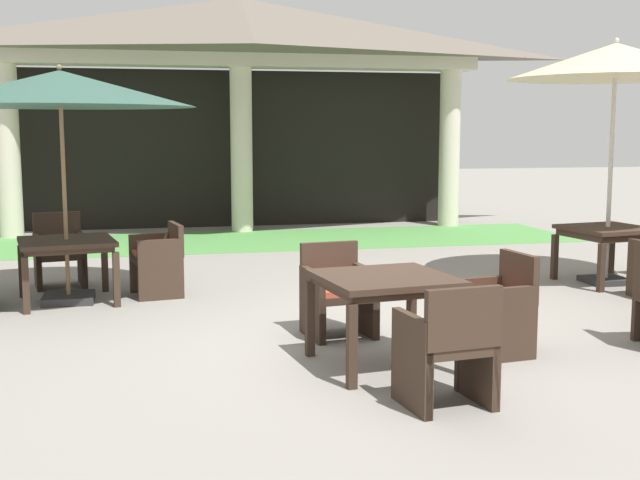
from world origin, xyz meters
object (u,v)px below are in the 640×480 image
object	(u,v)px
patio_chair_near_foreground_south	(448,348)
patio_chair_mid_left_north	(59,254)
patio_table_near_foreground	(385,287)
patio_chair_mid_left_east	(159,260)
patio_umbrella_mid_left	(60,90)
patio_table_far_back	(608,234)
patio_chair_near_foreground_east	(499,307)
patio_chair_near_foreground_north	(337,294)
patio_umbrella_far_back	(616,63)
patio_table_mid_left	(67,247)

from	to	relation	value
patio_chair_near_foreground_south	patio_chair_mid_left_north	distance (m)	6.03
patio_table_near_foreground	patio_chair_mid_left_east	size ratio (longest dim) A/B	1.37
patio_umbrella_mid_left	patio_chair_mid_left_north	bearing A→B (deg)	99.56
patio_table_far_back	patio_chair_near_foreground_east	bearing A→B (deg)	-134.58
patio_umbrella_mid_left	patio_chair_mid_left_east	world-z (taller)	patio_umbrella_mid_left
patio_table_near_foreground	patio_chair_near_foreground_south	bearing A→B (deg)	-82.79
patio_table_near_foreground	patio_chair_near_foreground_north	bearing A→B (deg)	97.21
patio_chair_near_foreground_north	patio_umbrella_mid_left	distance (m)	3.84
patio_chair_near_foreground_north	patio_chair_mid_left_east	world-z (taller)	patio_chair_near_foreground_north
patio_chair_near_foreground_south	patio_chair_mid_left_north	size ratio (longest dim) A/B	0.99
patio_chair_mid_left_east	patio_umbrella_far_back	world-z (taller)	patio_umbrella_far_back
patio_chair_near_foreground_north	patio_chair_mid_left_north	xyz separation A→B (m)	(-2.75, 3.10, 0.01)
patio_chair_near_foreground_south	patio_umbrella_mid_left	distance (m)	5.43
patio_chair_mid_left_north	patio_chair_near_foreground_east	bearing A→B (deg)	124.81
patio_chair_near_foreground_south	patio_table_far_back	bearing A→B (deg)	40.13
patio_table_near_foreground	patio_table_far_back	xyz separation A→B (m)	(3.77, 2.88, -0.04)
patio_chair_near_foreground_south	patio_table_far_back	world-z (taller)	patio_chair_near_foreground_south
patio_table_near_foreground	patio_chair_mid_left_north	world-z (taller)	patio_chair_mid_left_north
patio_umbrella_mid_left	patio_chair_mid_left_north	xyz separation A→B (m)	(-0.17, 1.01, -1.93)
patio_chair_near_foreground_south	patio_table_far_back	distance (m)	5.36
patio_chair_near_foreground_east	patio_table_mid_left	world-z (taller)	patio_chair_near_foreground_east
patio_umbrella_mid_left	patio_chair_mid_left_east	bearing A→B (deg)	9.56
patio_chair_near_foreground_east	patio_umbrella_mid_left	size ratio (longest dim) A/B	0.30
patio_chair_near_foreground_north	patio_umbrella_far_back	bearing A→B (deg)	-162.19
patio_chair_near_foreground_east	patio_chair_near_foreground_north	world-z (taller)	patio_chair_near_foreground_east
patio_table_far_back	patio_umbrella_far_back	bearing A→B (deg)	63.43
patio_chair_near_foreground_east	patio_umbrella_far_back	xyz separation A→B (m)	(2.71, 2.75, 2.30)
patio_chair_mid_left_east	patio_table_far_back	size ratio (longest dim) A/B	0.76
patio_umbrella_mid_left	patio_umbrella_far_back	bearing A→B (deg)	-2.36
patio_chair_near_foreground_east	patio_table_far_back	size ratio (longest dim) A/B	0.80
patio_table_near_foreground	patio_chair_mid_left_north	bearing A→B (deg)	124.70
patio_table_mid_left	patio_umbrella_mid_left	bearing A→B (deg)	0.00
patio_table_far_back	patio_chair_mid_left_north	bearing A→B (deg)	169.13
patio_chair_near_foreground_south	patio_table_mid_left	distance (m)	5.08
patio_chair_near_foreground_east	patio_table_far_back	bearing A→B (deg)	-51.78
patio_table_near_foreground	patio_table_mid_left	bearing A→B (deg)	130.71
patio_chair_near_foreground_east	patio_table_far_back	world-z (taller)	patio_chair_near_foreground_east
patio_chair_near_foreground_south	patio_table_far_back	size ratio (longest dim) A/B	0.81
patio_table_mid_left	patio_table_far_back	world-z (taller)	patio_table_far_back
patio_table_near_foreground	patio_chair_near_foreground_east	distance (m)	1.10
patio_chair_near_foreground_east	patio_umbrella_far_back	distance (m)	4.49
patio_chair_near_foreground_south	patio_umbrella_mid_left	bearing A→B (deg)	116.84
patio_umbrella_mid_left	patio_umbrella_far_back	distance (m)	6.49
patio_table_mid_left	patio_umbrella_mid_left	world-z (taller)	patio_umbrella_mid_left
patio_umbrella_mid_left	patio_table_far_back	bearing A→B (deg)	-2.36
patio_chair_mid_left_east	patio_chair_near_foreground_north	bearing A→B (deg)	-154.63
patio_chair_mid_left_north	patio_umbrella_far_back	bearing A→B (deg)	159.57
patio_chair_near_foreground_south	patio_chair_mid_left_north	xyz separation A→B (m)	(-3.01, 5.22, -0.02)
patio_chair_near_foreground_south	patio_umbrella_far_back	size ratio (longest dim) A/B	0.29
patio_chair_mid_left_east	patio_table_far_back	distance (m)	5.50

